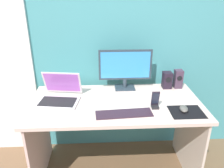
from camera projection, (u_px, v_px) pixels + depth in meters
name	position (u px, v px, depth m)	size (l,w,h in m)	color
wall_back	(113.00, 29.00, 2.06)	(6.00, 0.04, 2.50)	teal
desk	(115.00, 118.00, 1.93)	(1.40, 0.69, 0.74)	beige
monitor	(125.00, 68.00, 2.03)	(0.47, 0.14, 0.36)	#2A3841
speaker_right	(178.00, 79.00, 2.09)	(0.07, 0.08, 0.17)	#3E2E3F
speaker_near_monitor	(167.00, 80.00, 2.09)	(0.08, 0.08, 0.15)	black
laptop	(60.00, 95.00, 1.87)	(0.36, 0.33, 0.22)	silver
keyboard_external	(124.00, 114.00, 1.68)	(0.42, 0.12, 0.01)	#2E1D29
mousepad	(186.00, 112.00, 1.71)	(0.25, 0.20, 0.00)	black
mouse	(184.00, 109.00, 1.72)	(0.06, 0.10, 0.04)	#53514B
phone_in_dock	(155.00, 102.00, 1.76)	(0.06, 0.06, 0.14)	black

